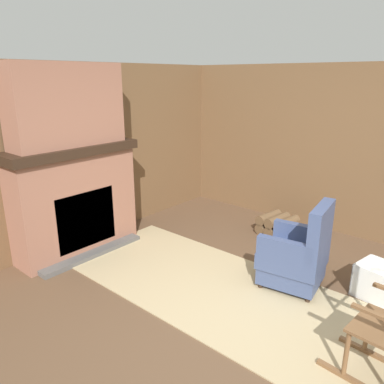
{
  "coord_description": "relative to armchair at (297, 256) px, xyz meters",
  "views": [
    {
      "loc": [
        1.49,
        -2.44,
        2.19
      ],
      "look_at": [
        -1.21,
        0.7,
        0.9
      ],
      "focal_mm": 35.0,
      "sensor_mm": 36.0,
      "label": 1
    }
  ],
  "objects": [
    {
      "name": "oil_lamp_vase",
      "position": [
        -2.6,
        -1.45,
        1.14
      ],
      "size": [
        0.12,
        0.12,
        0.32
      ],
      "color": "#B24C42",
      "rests_on": "fireplace_hearth"
    },
    {
      "name": "storage_case",
      "position": [
        -2.6,
        -0.79,
        1.08
      ],
      "size": [
        0.16,
        0.25,
        0.12
      ],
      "color": "brown",
      "rests_on": "fireplace_hearth"
    },
    {
      "name": "laundry_basket",
      "position": [
        0.77,
        0.36,
        -0.18
      ],
      "size": [
        0.54,
        0.46,
        0.35
      ],
      "rotation": [
        0.0,
        0.0,
        -0.19
      ],
      "color": "white",
      "rests_on": "ground"
    },
    {
      "name": "chimney_breast",
      "position": [
        -2.56,
        -1.01,
        1.51
      ],
      "size": [
        0.4,
        1.38,
        0.96
      ],
      "color": "#93604C",
      "rests_on": "fireplace_hearth"
    },
    {
      "name": "ground_plane",
      "position": [
        0.0,
        -1.01,
        -0.36
      ],
      "size": [
        14.0,
        14.0,
        0.0
      ],
      "primitive_type": "plane",
      "color": "brown"
    },
    {
      "name": "armchair",
      "position": [
        0.0,
        0.0,
        0.0
      ],
      "size": [
        0.71,
        0.68,
        0.96
      ],
      "rotation": [
        0.0,
        0.0,
        3.29
      ],
      "color": "#3D4C75",
      "rests_on": "ground"
    },
    {
      "name": "fireplace_hearth",
      "position": [
        -2.54,
        -1.01,
        0.33
      ],
      "size": [
        0.66,
        1.67,
        1.38
      ],
      "color": "#93604C",
      "rests_on": "ground"
    },
    {
      "name": "wood_panel_wall_left",
      "position": [
        -2.81,
        -1.01,
        0.82
      ],
      "size": [
        0.06,
        6.17,
        2.36
      ],
      "color": "brown",
      "rests_on": "ground"
    },
    {
      "name": "firewood_stack",
      "position": [
        -0.83,
        1.14,
        -0.21
      ],
      "size": [
        0.52,
        0.5,
        0.28
      ],
      "rotation": [
        0.0,
        0.0,
        -0.13
      ],
      "color": "brown",
      "rests_on": "ground"
    },
    {
      "name": "wood_panel_wall_back",
      "position": [
        0.02,
        1.81,
        0.83
      ],
      "size": [
        6.17,
        0.09,
        2.36
      ],
      "color": "brown",
      "rests_on": "ground"
    },
    {
      "name": "area_rug",
      "position": [
        -0.55,
        -0.6,
        -0.35
      ],
      "size": [
        3.75,
        1.53,
        0.01
      ],
      "color": "tan",
      "rests_on": "ground"
    }
  ]
}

